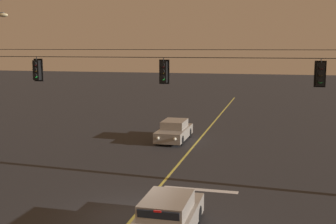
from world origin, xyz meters
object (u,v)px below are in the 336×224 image
(traffic_light_centre, at_px, (320,74))
(car_waiting_near_lane, at_px, (167,218))
(traffic_light_left_inner, at_px, (163,72))
(car_oncoming_lead, at_px, (174,131))
(traffic_light_leftmost, at_px, (37,70))

(traffic_light_centre, bearing_deg, car_waiting_near_lane, -132.91)
(traffic_light_left_inner, bearing_deg, traffic_light_centre, 0.00)
(car_waiting_near_lane, height_order, car_oncoming_lead, same)
(traffic_light_leftmost, bearing_deg, car_waiting_near_lane, -34.92)
(traffic_light_centre, distance_m, car_oncoming_lead, 13.44)
(traffic_light_leftmost, bearing_deg, traffic_light_centre, 0.00)
(traffic_light_leftmost, xyz_separation_m, traffic_light_left_inner, (6.44, 0.00, 0.00))
(traffic_light_leftmost, height_order, traffic_light_centre, same)
(traffic_light_leftmost, height_order, car_waiting_near_lane, traffic_light_leftmost)
(car_waiting_near_lane, relative_size, car_oncoming_lead, 0.98)
(traffic_light_left_inner, relative_size, traffic_light_centre, 1.00)
(traffic_light_leftmost, bearing_deg, car_oncoming_lead, 63.08)
(traffic_light_centre, distance_m, car_waiting_near_lane, 8.92)
(traffic_light_left_inner, bearing_deg, car_waiting_near_lane, -74.19)
(traffic_light_left_inner, xyz_separation_m, traffic_light_centre, (6.79, 0.00, 0.00))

